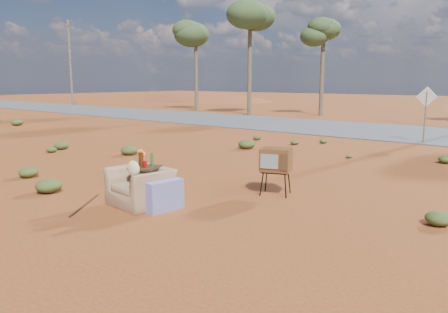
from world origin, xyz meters
The scene contains 13 objects.
ground centered at (0.00, 0.00, 0.00)m, with size 140.00×140.00×0.00m, color brown.
highway centered at (0.00, 15.00, 0.02)m, with size 140.00×7.00×0.04m, color #565659.
dirt_mound centered at (-30.00, 34.00, 0.00)m, with size 26.00×18.00×2.00m, color brown.
armchair centered at (-0.24, -0.57, 0.46)m, with size 1.41×0.86×0.98m.
tv_unit centered at (1.27, 1.76, 0.75)m, with size 0.75×0.67×1.00m.
side_table centered at (-0.42, -0.41, 0.77)m, with size 0.67×0.67×1.04m.
rusty_bar centered at (-1.15, -1.32, 0.02)m, with size 0.04×0.04×1.52m, color #4D2414.
road_sign centered at (1.50, 12.00, 1.50)m, with size 0.78×0.06×2.19m.
eucalyptus_far_left centered at (-18.00, 20.00, 5.94)m, with size 3.20×3.20×7.10m.
eucalyptus_left centered at (-12.00, 19.00, 6.92)m, with size 3.20×3.20×8.10m.
eucalyptus_near_left centered at (-8.00, 22.00, 5.45)m, with size 3.20×3.20×6.60m.
utility_pole_west centered at (-32.00, 17.50, 4.15)m, with size 1.40×0.20×8.00m.
scrub_patch centered at (-0.82, 4.41, 0.14)m, with size 17.49×8.07×0.33m.
Camera 1 is at (6.18, -5.96, 2.41)m, focal length 35.00 mm.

